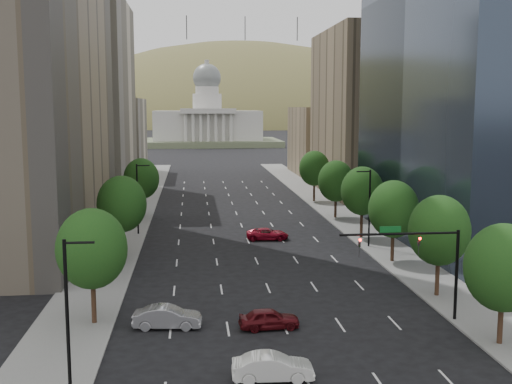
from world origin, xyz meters
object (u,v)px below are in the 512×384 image
object	(u,v)px
car_maroon	(269,319)
car_red_far	(267,234)
car_white	(273,367)
capitol	(207,125)
car_silver	(167,317)
traffic_signal	(425,255)

from	to	relation	value
car_maroon	car_red_far	size ratio (longest dim) A/B	0.86
car_white	car_maroon	distance (m)	8.67
capitol	car_maroon	xyz separation A→B (m)	(-1.17, -219.94, -7.82)
car_maroon	car_white	bearing A→B (deg)	170.84
capitol	car_silver	world-z (taller)	capitol
car_maroon	car_silver	distance (m)	7.44
car_silver	car_white	bearing A→B (deg)	-140.69
capitol	car_red_far	distance (m)	189.48
traffic_signal	car_silver	world-z (taller)	traffic_signal
car_maroon	car_red_far	bearing A→B (deg)	-10.19
car_white	car_red_far	size ratio (longest dim) A/B	0.94
car_white	car_silver	size ratio (longest dim) A/B	0.97
traffic_signal	car_red_far	bearing A→B (deg)	104.94
traffic_signal	car_red_far	world-z (taller)	traffic_signal
car_silver	capitol	bearing A→B (deg)	2.65
capitol	car_red_far	bearing A→B (deg)	-89.27
traffic_signal	car_silver	size ratio (longest dim) A/B	1.83
traffic_signal	car_white	size ratio (longest dim) A/B	1.89
traffic_signal	car_red_far	size ratio (longest dim) A/B	1.77
car_maroon	car_silver	size ratio (longest dim) A/B	0.89
traffic_signal	car_silver	distance (m)	19.58
car_white	car_red_far	world-z (taller)	car_white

